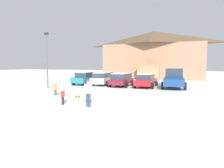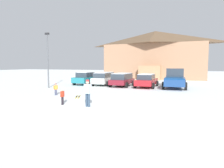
{
  "view_description": "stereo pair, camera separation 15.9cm",
  "coord_description": "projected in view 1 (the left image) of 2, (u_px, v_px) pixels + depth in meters",
  "views": [
    {
      "loc": [
        6.77,
        -8.82,
        2.57
      ],
      "look_at": [
        1.13,
        5.75,
        1.06
      ],
      "focal_mm": 32.0,
      "sensor_mm": 36.0,
      "label": 1
    },
    {
      "loc": [
        6.91,
        -8.76,
        2.57
      ],
      "look_at": [
        1.13,
        5.75,
        1.06
      ],
      "focal_mm": 32.0,
      "sensor_mm": 36.0,
      "label": 2
    }
  ],
  "objects": [
    {
      "name": "skier_child_in_orange_jacket",
      "position": [
        55.0,
        89.0,
        16.82
      ],
      "size": [
        0.26,
        0.3,
        0.99
      ],
      "color": "#393D5A",
      "rests_on": "ground"
    },
    {
      "name": "parked_white_suv",
      "position": [
        103.0,
        78.0,
        25.29
      ],
      "size": [
        2.33,
        4.91,
        1.62
      ],
      "color": "white",
      "rests_on": "ground"
    },
    {
      "name": "parked_maroon_van",
      "position": [
        121.0,
        79.0,
        23.7
      ],
      "size": [
        2.25,
        4.23,
        1.59
      ],
      "color": "maroon",
      "rests_on": "ground"
    },
    {
      "name": "lamp_post",
      "position": [
        47.0,
        57.0,
        22.06
      ],
      "size": [
        0.44,
        0.24,
        6.06
      ],
      "color": "#515459",
      "rests_on": "ground"
    },
    {
      "name": "ground",
      "position": [
        55.0,
        112.0,
        10.87
      ],
      "size": [
        160.0,
        160.0,
        0.0
      ],
      "primitive_type": "plane",
      "color": "white"
    },
    {
      "name": "pair_of_skis",
      "position": [
        78.0,
        97.0,
        15.94
      ],
      "size": [
        0.93,
        1.56,
        0.08
      ],
      "color": "gold",
      "rests_on": "ground"
    },
    {
      "name": "parked_teal_hatchback",
      "position": [
        85.0,
        78.0,
        26.07
      ],
      "size": [
        2.2,
        4.43,
        1.65
      ],
      "color": "teal",
      "rests_on": "ground"
    },
    {
      "name": "pickup_truck",
      "position": [
        174.0,
        79.0,
        22.39
      ],
      "size": [
        2.74,
        5.82,
        2.15
      ],
      "color": "navy",
      "rests_on": "ground"
    },
    {
      "name": "skier_adult_in_blue_parka",
      "position": [
        88.0,
        92.0,
        12.15
      ],
      "size": [
        0.6,
        0.33,
        1.67
      ],
      "color": "#2D4054",
      "rests_on": "ground"
    },
    {
      "name": "ski_lodge",
      "position": [
        154.0,
        55.0,
        37.78
      ],
      "size": [
        18.45,
        9.62,
        8.84
      ],
      "color": "#9F7456",
      "rests_on": "ground"
    },
    {
      "name": "parked_red_sedan",
      "position": [
        146.0,
        80.0,
        22.82
      ],
      "size": [
        2.21,
        4.64,
        1.54
      ],
      "color": "#B21C22",
      "rests_on": "ground"
    },
    {
      "name": "skier_child_in_red_jacket",
      "position": [
        63.0,
        96.0,
        12.77
      ],
      "size": [
        0.16,
        0.39,
        1.05
      ],
      "color": "black",
      "rests_on": "ground"
    }
  ]
}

